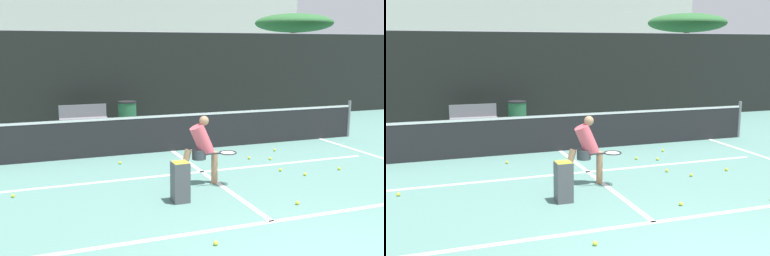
# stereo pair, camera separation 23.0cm
# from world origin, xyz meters

# --- Properties ---
(court_baseline_near) EXTENTS (11.00, 0.10, 0.01)m
(court_baseline_near) POSITION_xyz_m (0.00, 1.79, 0.00)
(court_baseline_near) COLOR white
(court_baseline_near) RESTS_ON ground
(court_service_line) EXTENTS (8.25, 0.10, 0.01)m
(court_service_line) POSITION_xyz_m (0.00, 4.75, 0.00)
(court_service_line) COLOR white
(court_service_line) RESTS_ON ground
(court_center_mark) EXTENTS (0.10, 5.04, 0.01)m
(court_center_mark) POSITION_xyz_m (0.00, 4.31, 0.00)
(court_center_mark) COLOR white
(court_center_mark) RESTS_ON ground
(net) EXTENTS (11.09, 0.09, 1.07)m
(net) POSITION_xyz_m (0.00, 6.83, 0.51)
(net) COLOR slate
(net) RESTS_ON ground
(fence_back) EXTENTS (24.00, 0.06, 3.15)m
(fence_back) POSITION_xyz_m (0.00, 11.11, 1.57)
(fence_back) COLOR black
(fence_back) RESTS_ON ground
(player_practicing) EXTENTS (1.13, 0.58, 1.35)m
(player_practicing) POSITION_xyz_m (-0.32, 3.95, 0.73)
(player_practicing) COLOR tan
(player_practicing) RESTS_ON ground
(tennis_ball_scattered_0) EXTENTS (0.07, 0.07, 0.07)m
(tennis_ball_scattered_0) POSITION_xyz_m (1.60, 4.20, 0.03)
(tennis_ball_scattered_0) COLOR #D1E033
(tennis_ball_scattered_0) RESTS_ON ground
(tennis_ball_scattered_1) EXTENTS (0.07, 0.07, 0.07)m
(tennis_ball_scattered_1) POSITION_xyz_m (-3.76, 4.37, 0.03)
(tennis_ball_scattered_1) COLOR #D1E033
(tennis_ball_scattered_1) RESTS_ON ground
(tennis_ball_scattered_2) EXTENTS (0.07, 0.07, 0.07)m
(tennis_ball_scattered_2) POSITION_xyz_m (1.89, 5.15, 0.03)
(tennis_ball_scattered_2) COLOR #D1E033
(tennis_ball_scattered_2) RESTS_ON ground
(tennis_ball_scattered_3) EXTENTS (0.07, 0.07, 0.07)m
(tennis_ball_scattered_3) POSITION_xyz_m (1.91, 3.74, 0.03)
(tennis_ball_scattered_3) COLOR #D1E033
(tennis_ball_scattered_3) RESTS_ON ground
(tennis_ball_scattered_4) EXTENTS (0.07, 0.07, 0.07)m
(tennis_ball_scattered_4) POSITION_xyz_m (1.46, 5.38, 0.03)
(tennis_ball_scattered_4) COLOR #D1E033
(tennis_ball_scattered_4) RESTS_ON ground
(tennis_ball_scattered_5) EXTENTS (0.07, 0.07, 0.07)m
(tennis_ball_scattered_5) POSITION_xyz_m (-1.52, 5.99, 0.03)
(tennis_ball_scattered_5) COLOR #D1E033
(tennis_ball_scattered_5) RESTS_ON ground
(tennis_ball_scattered_7) EXTENTS (0.07, 0.07, 0.07)m
(tennis_ball_scattered_7) POSITION_xyz_m (-1.14, 1.33, 0.03)
(tennis_ball_scattered_7) COLOR #D1E033
(tennis_ball_scattered_7) RESTS_ON ground
(tennis_ball_scattered_9) EXTENTS (0.07, 0.07, 0.07)m
(tennis_ball_scattered_9) POSITION_xyz_m (2.86, 3.86, 0.03)
(tennis_ball_scattered_9) COLOR #D1E033
(tennis_ball_scattered_9) RESTS_ON ground
(tennis_ball_scattered_10) EXTENTS (0.07, 0.07, 0.07)m
(tennis_ball_scattered_10) POSITION_xyz_m (2.46, 5.90, 0.03)
(tennis_ball_scattered_10) COLOR #D1E033
(tennis_ball_scattered_10) RESTS_ON ground
(tennis_ball_scattered_11) EXTENTS (0.07, 0.07, 0.07)m
(tennis_ball_scattered_11) POSITION_xyz_m (0.78, 2.30, 0.03)
(tennis_ball_scattered_11) COLOR #D1E033
(tennis_ball_scattered_11) RESTS_ON ground
(ball_hopper) EXTENTS (0.28, 0.28, 0.71)m
(ball_hopper) POSITION_xyz_m (-1.03, 3.14, 0.37)
(ball_hopper) COLOR #4C4C51
(ball_hopper) RESTS_ON ground
(courtside_bench) EXTENTS (1.46, 0.42, 0.86)m
(courtside_bench) POSITION_xyz_m (-1.82, 10.22, 0.46)
(courtside_bench) COLOR slate
(courtside_bench) RESTS_ON ground
(trash_bin) EXTENTS (0.61, 0.61, 0.91)m
(trash_bin) POSITION_xyz_m (-0.43, 10.25, 0.46)
(trash_bin) COLOR #28603D
(trash_bin) RESTS_ON ground
(tree_west) EXTENTS (3.75, 3.75, 4.21)m
(tree_west) POSITION_xyz_m (8.92, 15.31, 3.72)
(tree_west) COLOR brown
(tree_west) RESTS_ON ground
(building_far) EXTENTS (36.00, 2.40, 6.98)m
(building_far) POSITION_xyz_m (0.00, 30.28, 3.49)
(building_far) COLOR beige
(building_far) RESTS_ON ground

